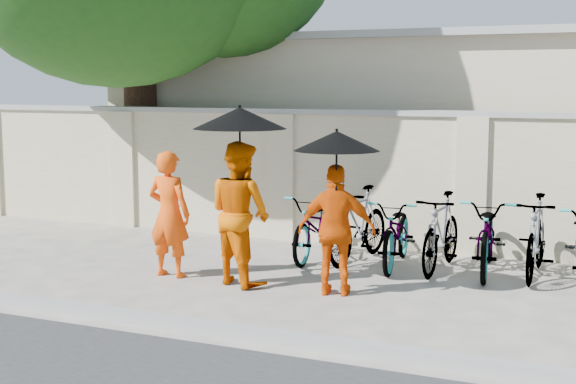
% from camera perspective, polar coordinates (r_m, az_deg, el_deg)
% --- Properties ---
extents(ground, '(80.00, 80.00, 0.00)m').
position_cam_1_polar(ground, '(9.75, -2.51, -6.98)').
color(ground, '#B3A797').
extents(kerb, '(40.00, 0.16, 0.12)m').
position_cam_1_polar(kerb, '(8.30, -7.79, -9.25)').
color(kerb, gray).
rests_on(kerb, ground).
extents(compound_wall, '(20.00, 0.30, 2.00)m').
position_cam_1_polar(compound_wall, '(12.16, 8.44, 0.68)').
color(compound_wall, beige).
rests_on(compound_wall, ground).
extents(building_behind, '(14.00, 6.00, 3.20)m').
position_cam_1_polar(building_behind, '(15.62, 15.77, 4.22)').
color(building_behind, beige).
rests_on(building_behind, ground).
extents(monk_left, '(0.61, 0.41, 1.63)m').
position_cam_1_polar(monk_left, '(10.38, -8.45, -1.55)').
color(monk_left, '#F74D0A').
rests_on(monk_left, ground).
extents(monk_center, '(1.06, 0.96, 1.78)m').
position_cam_1_polar(monk_center, '(9.90, -3.45, -1.50)').
color(monk_center, '#DA5C00').
rests_on(monk_center, ground).
extents(parasol_center, '(1.14, 1.14, 1.18)m').
position_cam_1_polar(parasol_center, '(9.69, -3.46, 5.27)').
color(parasol_center, black).
rests_on(parasol_center, ground).
extents(monk_right, '(0.97, 0.58, 1.55)m').
position_cam_1_polar(monk_right, '(9.39, 3.48, -2.72)').
color(monk_right, '#D74A04').
rests_on(monk_right, ground).
extents(parasol_right, '(0.99, 0.99, 1.06)m').
position_cam_1_polar(parasol_right, '(9.17, 3.48, 3.64)').
color(parasol_right, black).
rests_on(parasol_right, ground).
extents(bike_0, '(0.71, 1.82, 0.94)m').
position_cam_1_polar(bike_0, '(11.37, 2.08, -2.43)').
color(bike_0, gray).
rests_on(bike_0, ground).
extents(bike_1, '(0.72, 1.80, 1.05)m').
position_cam_1_polar(bike_1, '(11.22, 5.04, -2.31)').
color(bike_1, gray).
rests_on(bike_1, ground).
extents(bike_2, '(0.84, 1.87, 0.95)m').
position_cam_1_polar(bike_2, '(10.94, 7.79, -2.87)').
color(bike_2, gray).
rests_on(bike_2, ground).
extents(bike_3, '(0.54, 1.75, 1.04)m').
position_cam_1_polar(bike_3, '(10.79, 10.84, -2.85)').
color(bike_3, gray).
rests_on(bike_3, ground).
extents(bike_4, '(0.92, 2.02, 1.02)m').
position_cam_1_polar(bike_4, '(10.80, 14.07, -2.98)').
color(bike_4, gray).
rests_on(bike_4, ground).
extents(bike_5, '(0.52, 1.77, 1.06)m').
position_cam_1_polar(bike_5, '(10.72, 17.22, -3.08)').
color(bike_5, gray).
rests_on(bike_5, ground).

